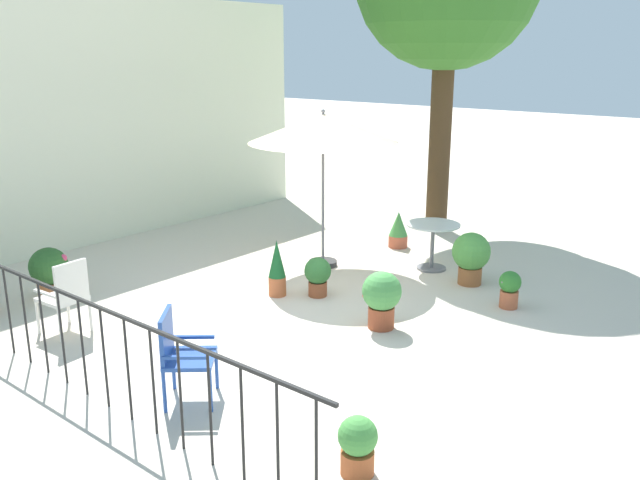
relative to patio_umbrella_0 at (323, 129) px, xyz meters
name	(u,v)px	position (x,y,z in m)	size (l,w,h in m)	color
ground_plane	(312,306)	(-1.43, -0.99, -2.12)	(60.00, 60.00, 0.00)	beige
villa_facade	(87,122)	(-1.43, 3.99, -0.03)	(9.59, 0.30, 4.18)	#E8E8C8
terrace_railing	(92,335)	(-4.64, -0.99, -1.44)	(0.03, 5.85, 1.01)	black
patio_umbrella_0	(323,129)	(0.00, 0.00, 0.00)	(2.25, 2.25, 2.42)	#2D2D2D
cafe_table_0	(433,237)	(0.93, -1.40, -1.62)	(0.82, 0.82, 0.72)	silver
patio_chair_0	(66,293)	(-3.95, 0.66, -1.61)	(0.48, 0.51, 0.91)	silver
patio_chair_1	(181,351)	(-4.11, -1.62, -1.61)	(0.67, 0.67, 0.90)	#254B9C
potted_plant_0	(49,271)	(-3.45, 1.95, -1.73)	(0.52, 0.52, 0.70)	#B56438
potted_plant_1	(398,230)	(1.62, -0.34, -1.82)	(0.32, 0.32, 0.62)	#B3543A
potted_plant_2	(277,268)	(-1.43, -0.36, -1.73)	(0.24, 0.24, 0.79)	#B65C34
potted_plant_4	(471,255)	(0.68, -2.18, -1.69)	(0.55, 0.55, 0.76)	#93552F
potted_plant_5	(358,444)	(-3.98, -3.61, -1.86)	(0.32, 0.32, 0.50)	#B9592E
potted_plant_6	(510,288)	(0.17, -3.00, -1.85)	(0.29, 0.29, 0.50)	#B25B3A
potted_plant_7	(381,296)	(-1.45, -2.09, -1.72)	(0.48, 0.48, 0.71)	#974429
potted_plant_8	(318,275)	(-1.09, -0.80, -1.82)	(0.37, 0.37, 0.54)	brown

